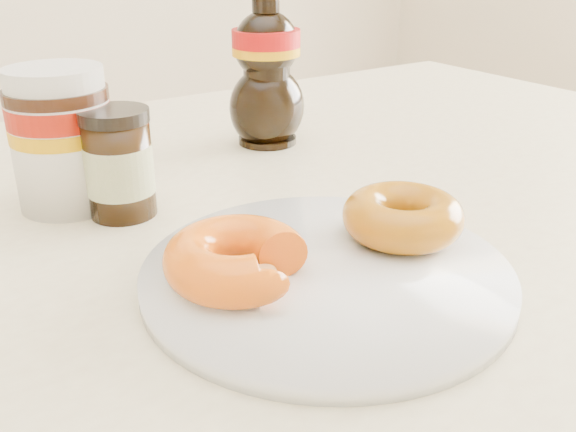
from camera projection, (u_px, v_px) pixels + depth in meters
dining_table at (236, 299)px, 0.61m from camera, size 1.40×0.90×0.75m
plate at (326, 274)px, 0.46m from camera, size 0.27×0.27×0.01m
donut_bitten at (236, 259)px, 0.44m from camera, size 0.13×0.13×0.03m
donut_whole at (403, 216)px, 0.50m from camera, size 0.13×0.13×0.03m
nutella_jar at (62, 133)px, 0.57m from camera, size 0.09×0.09×0.13m
syrup_bottle at (266, 68)px, 0.74m from camera, size 0.10×0.09×0.18m
dark_jar at (119, 164)px, 0.56m from camera, size 0.06×0.06×0.10m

